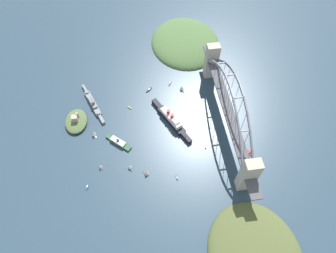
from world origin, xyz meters
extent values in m
plane|color=#283D4C|center=(0.00, 0.00, 0.00)|extent=(1400.00, 1400.00, 0.00)
cube|color=#ADA38E|center=(-94.41, 0.00, 29.76)|extent=(13.10, 18.72, 59.52)
cube|color=#ADA38E|center=(94.41, 0.00, 29.76)|extent=(13.10, 18.72, 59.52)
cube|color=#47474C|center=(0.00, 0.00, 33.28)|extent=(175.72, 13.81, 2.40)
cube|color=#47474C|center=(-112.96, 0.00, 33.28)|extent=(24.00, 13.81, 2.40)
cube|color=#47474C|center=(112.96, 0.00, 33.28)|extent=(24.00, 13.81, 2.40)
cube|color=slate|center=(-82.02, -6.22, 41.73)|extent=(20.40, 1.80, 19.23)
cube|color=slate|center=(-63.79, -6.22, 56.73)|extent=(20.10, 1.80, 15.73)
cube|color=slate|center=(-45.57, -6.22, 67.99)|extent=(19.69, 1.80, 12.22)
cube|color=slate|center=(-27.34, -6.22, 75.49)|extent=(19.17, 1.80, 8.69)
cube|color=slate|center=(-9.11, -6.22, 79.24)|extent=(18.55, 1.80, 5.06)
cube|color=slate|center=(9.11, -6.22, 79.24)|extent=(18.55, 1.80, 5.06)
cube|color=slate|center=(27.34, -6.22, 75.49)|extent=(19.17, 1.80, 8.69)
cube|color=slate|center=(45.57, -6.22, 67.99)|extent=(19.69, 1.80, 12.22)
cube|color=slate|center=(63.79, -6.22, 56.73)|extent=(20.10, 1.80, 15.73)
cube|color=slate|center=(82.02, -6.22, 41.73)|extent=(20.40, 1.80, 19.23)
cube|color=slate|center=(-82.02, 6.22, 41.73)|extent=(20.40, 1.80, 19.23)
cube|color=slate|center=(-63.79, 6.22, 56.73)|extent=(20.10, 1.80, 15.73)
cube|color=slate|center=(-45.57, 6.22, 67.99)|extent=(19.69, 1.80, 12.22)
cube|color=slate|center=(-27.34, 6.22, 75.49)|extent=(19.17, 1.80, 8.69)
cube|color=slate|center=(-9.11, 6.22, 79.24)|extent=(18.55, 1.80, 5.06)
cube|color=slate|center=(9.11, 6.22, 79.24)|extent=(18.55, 1.80, 5.06)
cube|color=slate|center=(27.34, 6.22, 75.49)|extent=(19.17, 1.80, 8.69)
cube|color=slate|center=(45.57, 6.22, 67.99)|extent=(19.69, 1.80, 12.22)
cube|color=slate|center=(63.79, 6.22, 56.73)|extent=(20.10, 1.80, 15.73)
cube|color=slate|center=(82.02, 6.22, 41.73)|extent=(20.40, 1.80, 19.23)
cube|color=slate|center=(-91.13, 0.00, 33.28)|extent=(1.40, 12.43, 1.40)
cube|color=slate|center=(-54.68, 0.00, 63.30)|extent=(1.40, 12.43, 1.40)
cube|color=slate|center=(-18.23, 0.00, 78.31)|extent=(1.40, 12.43, 1.40)
cube|color=slate|center=(18.23, 0.00, 78.31)|extent=(1.40, 12.43, 1.40)
cube|color=slate|center=(54.68, 0.00, 63.30)|extent=(1.40, 12.43, 1.40)
cube|color=slate|center=(91.13, 0.00, 33.28)|extent=(1.40, 12.43, 1.40)
cylinder|color=slate|center=(-72.91, -6.22, 42.33)|extent=(0.56, 0.56, 15.68)
cylinder|color=slate|center=(-72.91, 6.22, 42.33)|extent=(0.56, 0.56, 15.68)
cylinder|color=slate|center=(-54.68, -6.22, 48.89)|extent=(0.56, 0.56, 28.81)
cylinder|color=slate|center=(-54.68, 6.22, 48.89)|extent=(0.56, 0.56, 28.81)
cylinder|color=slate|center=(-36.45, -6.22, 53.58)|extent=(0.56, 0.56, 38.19)
cylinder|color=slate|center=(-36.45, 6.22, 53.58)|extent=(0.56, 0.56, 38.19)
cylinder|color=slate|center=(-18.23, -6.22, 56.39)|extent=(0.56, 0.56, 43.82)
cylinder|color=slate|center=(-18.23, 6.22, 56.39)|extent=(0.56, 0.56, 43.82)
cylinder|color=slate|center=(0.00, -6.22, 57.33)|extent=(0.56, 0.56, 45.70)
cylinder|color=slate|center=(0.00, 6.22, 57.33)|extent=(0.56, 0.56, 45.70)
cylinder|color=slate|center=(18.23, -6.22, 56.39)|extent=(0.56, 0.56, 43.82)
cylinder|color=slate|center=(18.23, 6.22, 56.39)|extent=(0.56, 0.56, 43.82)
cylinder|color=slate|center=(36.45, -6.22, 53.58)|extent=(0.56, 0.56, 38.19)
cylinder|color=slate|center=(36.45, 6.22, 53.58)|extent=(0.56, 0.56, 38.19)
cylinder|color=slate|center=(54.68, -6.22, 48.89)|extent=(0.56, 0.56, 28.81)
cylinder|color=slate|center=(54.68, 6.22, 48.89)|extent=(0.56, 0.56, 28.81)
cylinder|color=slate|center=(72.91, -6.22, 42.33)|extent=(0.56, 0.56, 15.68)
cylinder|color=slate|center=(72.91, 6.22, 42.33)|extent=(0.56, 0.56, 15.68)
ellipsoid|color=#476638|center=(175.34, 24.56, 0.00)|extent=(136.76, 118.09, 30.49)
ellipsoid|color=#756B5B|center=(144.56, -7.92, 0.00)|extent=(47.87, 35.43, 16.77)
cube|color=black|center=(13.00, 73.56, 3.19)|extent=(52.46, 34.10, 6.38)
cube|color=black|center=(-18.67, 57.23, 3.19)|extent=(18.56, 13.44, 6.38)
cube|color=black|center=(44.68, 89.90, 3.19)|extent=(19.10, 14.50, 6.38)
cube|color=white|center=(13.00, 73.56, 9.64)|extent=(39.84, 26.53, 6.53)
cube|color=white|center=(3.21, 68.51, 14.51)|extent=(11.55, 11.24, 3.20)
cylinder|color=red|center=(11.22, 72.64, 15.94)|extent=(4.86, 4.86, 6.08)
cylinder|color=red|center=(19.24, 76.78, 15.94)|extent=(4.86, 4.86, 6.08)
cylinder|color=tan|center=(-16.69, 58.25, 11.38)|extent=(0.50, 0.50, 10.00)
cube|color=slate|center=(59.98, 183.57, 2.21)|extent=(48.68, 25.69, 4.41)
cube|color=slate|center=(90.47, 195.82, 2.21)|extent=(16.57, 9.42, 4.41)
cube|color=slate|center=(29.48, 171.32, 2.21)|extent=(16.83, 10.08, 4.41)
cube|color=slate|center=(59.98, 183.57, 5.86)|extent=(25.22, 15.04, 2.90)
cylinder|color=slate|center=(80.94, 191.99, 5.51)|extent=(5.52, 5.52, 2.20)
cylinder|color=slate|center=(39.01, 175.15, 5.51)|extent=(5.52, 5.52, 2.20)
cylinder|color=slate|center=(59.98, 183.57, 12.31)|extent=(0.60, 0.60, 10.00)
cylinder|color=#4C4C51|center=(55.40, 181.73, 9.51)|extent=(4.34, 4.34, 4.40)
cube|color=#23512D|center=(-11.92, 149.42, 1.44)|extent=(22.35, 23.67, 2.87)
cube|color=#23512D|center=(-1.37, 161.35, 1.44)|extent=(9.85, 10.01, 2.87)
cube|color=#23512D|center=(-22.46, 137.49, 1.44)|extent=(10.76, 10.82, 2.87)
cube|color=beige|center=(-11.92, 149.42, 4.45)|extent=(20.06, 21.31, 3.14)
cylinder|color=black|center=(-11.92, 149.42, 7.22)|extent=(3.49, 3.49, 2.40)
ellipsoid|color=#4C6038|center=(30.31, 206.73, 3.38)|extent=(42.88, 30.70, 6.76)
cube|color=#9E937F|center=(30.31, 206.73, 10.12)|extent=(8.00, 8.00, 9.43)
cylinder|color=gray|center=(34.81, 203.23, 10.59)|extent=(3.60, 3.60, 10.37)
cylinder|color=#B7B7B2|center=(-53.20, -20.29, 0.45)|extent=(5.25, 3.76, 0.90)
cylinder|color=#B7B7B2|center=(-51.24, -23.41, 0.45)|extent=(5.25, 3.76, 0.90)
cylinder|color=maroon|center=(-53.20, -20.29, 1.51)|extent=(0.14, 0.14, 1.21)
cylinder|color=maroon|center=(-51.24, -23.41, 1.51)|extent=(0.14, 0.14, 1.21)
ellipsoid|color=#B21E19|center=(-52.22, -21.85, 2.69)|extent=(7.16, 5.10, 1.16)
cylinder|color=maroon|center=(-49.28, -20.00, 2.69)|extent=(1.27, 1.36, 1.11)
cube|color=#B21E19|center=(-51.40, -21.33, 3.19)|extent=(6.65, 9.20, 0.20)
cube|color=#B21E19|center=(-55.10, -23.66, 2.81)|extent=(2.91, 3.74, 0.12)
cube|color=maroon|center=(-55.10, -23.66, 4.03)|extent=(1.00, 0.69, 1.50)
cube|color=#234C8C|center=(68.67, 48.41, 0.43)|extent=(6.74, 4.20, 0.87)
cube|color=#234C8C|center=(64.64, 47.24, 0.43)|extent=(2.33, 1.69, 0.87)
cube|color=#234C8C|center=(72.69, 49.58, 0.43)|extent=(2.40, 1.91, 0.87)
cylinder|color=tan|center=(68.16, 48.26, 5.22)|extent=(0.16, 0.16, 8.71)
cone|color=white|center=(69.92, 48.78, 4.79)|extent=(7.14, 7.14, 6.97)
cube|color=#234C8C|center=(-73.27, 79.03, 0.48)|extent=(4.62, 2.10, 0.97)
cube|color=#234C8C|center=(-70.30, 79.33, 0.48)|extent=(1.58, 1.06, 0.97)
cube|color=#234C8C|center=(-76.24, 78.72, 0.48)|extent=(1.60, 1.24, 0.97)
cube|color=beige|center=(-73.83, 78.97, 1.48)|extent=(2.36, 1.54, 1.02)
cube|color=#234C8C|center=(-68.97, 189.93, 0.56)|extent=(6.01, 3.34, 1.12)
cube|color=#234C8C|center=(-65.29, 188.96, 0.56)|extent=(2.11, 1.52, 1.12)
cube|color=#234C8C|center=(-72.64, 190.89, 0.56)|extent=(2.17, 1.73, 1.12)
cube|color=beige|center=(-69.65, 190.11, 1.71)|extent=(3.15, 2.23, 1.18)
cube|color=black|center=(75.91, 98.69, 0.64)|extent=(7.28, 7.37, 1.27)
cube|color=black|center=(72.49, 102.21, 0.64)|extent=(2.89, 2.91, 1.27)
cube|color=black|center=(79.33, 95.17, 0.64)|extent=(3.12, 3.13, 1.27)
cube|color=beige|center=(76.55, 98.03, 1.78)|extent=(4.28, 4.31, 1.01)
cube|color=silver|center=(4.37, 181.26, 0.47)|extent=(6.63, 5.32, 0.94)
cube|color=silver|center=(0.80, 179.16, 0.47)|extent=(2.36, 2.03, 0.94)
cube|color=silver|center=(7.94, 183.35, 0.47)|extent=(2.47, 2.22, 0.94)
cylinder|color=tan|center=(3.92, 180.99, 6.51)|extent=(0.16, 0.16, 11.13)
cone|color=white|center=(5.49, 181.91, 5.95)|extent=(7.79, 7.79, 8.90)
cube|color=gold|center=(45.98, 130.58, 0.64)|extent=(4.30, 4.19, 1.29)
cube|color=gold|center=(48.20, 132.70, 0.64)|extent=(1.65, 1.62, 1.29)
cube|color=gold|center=(43.76, 128.46, 0.64)|extent=(1.75, 1.73, 1.29)
cube|color=beige|center=(45.56, 130.18, 1.77)|extent=(2.44, 2.40, 0.97)
cube|color=#234C8C|center=(84.47, 64.66, 0.58)|extent=(6.39, 4.63, 1.17)
cube|color=#234C8C|center=(80.84, 66.53, 0.58)|extent=(2.33, 1.94, 1.17)
cube|color=#234C8C|center=(88.10, 62.80, 0.58)|extent=(2.44, 2.14, 1.17)
cube|color=beige|center=(85.15, 64.31, 1.68)|extent=(3.48, 2.87, 1.02)
cube|color=brown|center=(-61.75, 116.89, 0.44)|extent=(6.27, 5.93, 0.87)
cube|color=brown|center=(-58.77, 119.45, 0.44)|extent=(2.30, 2.22, 0.87)
cube|color=brown|center=(-64.74, 114.33, 0.44)|extent=(2.46, 2.41, 0.87)
cylinder|color=tan|center=(-61.38, 117.21, 5.96)|extent=(0.16, 0.16, 10.18)
cone|color=white|center=(-62.69, 116.09, 5.46)|extent=(7.62, 7.62, 8.15)
cube|color=brown|center=(-46.32, 173.25, 0.46)|extent=(4.98, 3.73, 0.93)
cube|color=brown|center=(-49.09, 172.07, 0.46)|extent=(1.76, 1.47, 0.93)
cube|color=brown|center=(-43.56, 174.44, 0.46)|extent=(1.83, 1.65, 0.93)
cylinder|color=tan|center=(-46.67, 173.11, 4.91)|extent=(0.16, 0.16, 7.95)
cone|color=white|center=(-45.46, 173.62, 4.51)|extent=(5.42, 5.42, 6.36)
cube|color=#234C8C|center=(-52.21, 136.14, 0.51)|extent=(5.45, 3.88, 1.03)
cube|color=#234C8C|center=(-55.31, 134.77, 0.51)|extent=(1.91, 1.51, 1.03)
cube|color=#234C8C|center=(-49.12, 137.52, 0.51)|extent=(1.99, 1.67, 1.03)
cylinder|color=tan|center=(-52.60, 135.97, 4.59)|extent=(0.16, 0.16, 7.13)
cone|color=white|center=(-51.25, 136.57, 4.24)|extent=(6.16, 6.16, 5.70)
cone|color=red|center=(-37.05, 34.34, 1.10)|extent=(2.20, 2.20, 2.20)
sphere|color=#F2E566|center=(-37.05, 34.34, 2.50)|extent=(0.50, 0.50, 0.50)
camera|label=1|loc=(-216.53, 110.73, 334.50)|focal=30.60mm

